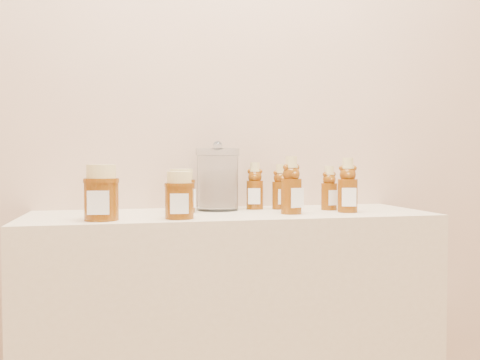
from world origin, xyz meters
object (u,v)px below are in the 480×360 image
object	(u,v)px
honey_jar_left	(101,192)
glass_canister	(218,177)
display_table	(231,360)
bear_bottle_back_left	(255,183)
bear_bottle_front_left	(291,181)

from	to	relation	value
honey_jar_left	glass_canister	xyz separation A→B (m)	(0.35, 0.20, 0.03)
display_table	glass_canister	distance (m)	0.56
honey_jar_left	bear_bottle_back_left	bearing A→B (deg)	32.34
bear_bottle_front_left	honey_jar_left	bearing A→B (deg)	168.70
bear_bottle_front_left	honey_jar_left	size ratio (longest dim) A/B	1.31
bear_bottle_back_left	glass_canister	world-z (taller)	glass_canister
bear_bottle_front_left	glass_canister	xyz separation A→B (m)	(-0.19, 0.16, 0.01)
display_table	bear_bottle_back_left	size ratio (longest dim) A/B	6.99
display_table	glass_canister	world-z (taller)	glass_canister
bear_bottle_front_left	glass_canister	world-z (taller)	glass_canister
honey_jar_left	bear_bottle_front_left	bearing A→B (deg)	12.93
display_table	bear_bottle_back_left	world-z (taller)	bear_bottle_back_left
display_table	honey_jar_left	distance (m)	0.65
bear_bottle_front_left	glass_canister	size ratio (longest dim) A/B	0.90
bear_bottle_back_left	honey_jar_left	xyz separation A→B (m)	(-0.47, -0.21, -0.01)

